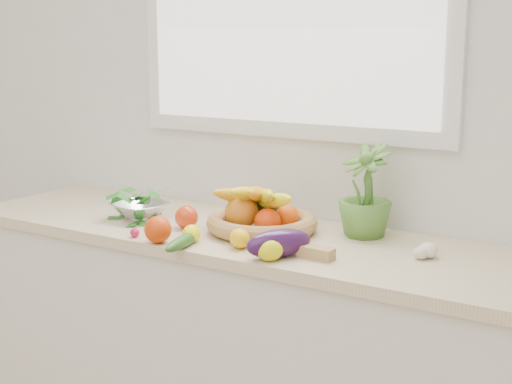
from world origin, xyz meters
The scene contains 18 objects.
back_wall centered at (0.00, 2.25, 1.35)m, with size 4.50×0.02×2.70m, color white.
counter_cabinet centered at (0.00, 1.95, 0.43)m, with size 2.20×0.58×0.86m, color silver.
countertop centered at (0.00, 1.95, 0.88)m, with size 2.24×0.62×0.04m, color beige.
orange_loose centered at (-0.17, 1.67, 0.95)m, with size 0.09×0.09×0.09m, color #D83A06.
lemon_a centered at (-0.08, 1.73, 0.93)m, with size 0.06×0.07×0.06m, color #FFF90D.
lemon_b centered at (0.25, 1.69, 0.93)m, with size 0.07×0.09×0.07m, color yellow.
lemon_c centered at (0.09, 1.76, 0.93)m, with size 0.06×0.08×0.06m, color yellow.
apple centered at (-0.20, 1.87, 0.94)m, with size 0.08×0.08×0.08m, color red.
ginger centered at (0.35, 1.79, 0.92)m, with size 0.12×0.05×0.04m, color tan.
garlic_a centered at (0.63, 1.95, 0.92)m, with size 0.05×0.05×0.04m, color white.
garlic_b centered at (0.65, 1.97, 0.92)m, with size 0.06×0.06×0.05m, color white.
garlic_c centered at (0.15, 1.87, 0.92)m, with size 0.06×0.06×0.05m, color white.
eggplant centered at (0.25, 1.74, 0.94)m, with size 0.08×0.22×0.09m, color #2F103D.
cucumber centered at (-0.07, 1.67, 0.92)m, with size 0.04×0.23×0.04m, color #1B4F17.
radish centered at (-0.28, 1.68, 0.92)m, with size 0.03×0.03×0.03m, color #B81741.
potted_herb centered at (0.37, 2.11, 1.05)m, with size 0.18×0.18×0.33m, color #4E822F.
fruit_basket centered at (0.05, 1.97, 0.95)m, with size 0.49×0.49×0.19m.
colander_with_spinach centered at (-0.43, 1.89, 0.96)m, with size 0.24×0.24×0.11m.
Camera 1 is at (1.29, -0.10, 1.55)m, focal length 50.00 mm.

